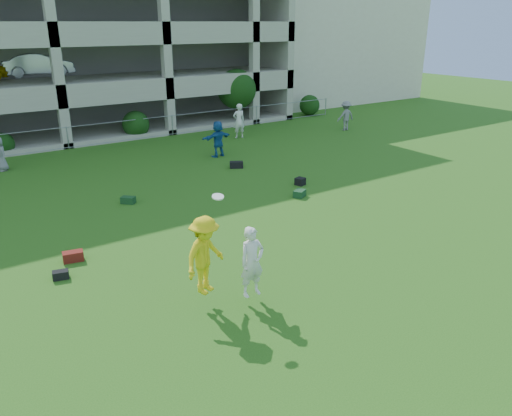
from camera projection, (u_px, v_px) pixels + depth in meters
ground at (295, 310)px, 11.59m from camera, size 100.00×100.00×0.00m
stucco_building at (302, 37)px, 43.66m from camera, size 16.00×14.00×10.00m
bystander_c at (0, 154)px, 22.17m from camera, size 0.72×0.87×1.53m
bystander_d at (218, 139)px, 24.50m from camera, size 1.69×0.72×1.77m
bystander_e at (239, 121)px, 28.44m from camera, size 0.77×0.56×1.96m
bystander_f at (346, 116)px, 30.52m from camera, size 1.21×0.77×1.77m
bag_red_a at (73, 256)px, 13.92m from camera, size 0.60×0.40×0.28m
bag_black_b at (61, 275)px, 12.96m from camera, size 0.45×0.34×0.22m
bag_green_c at (300, 193)px, 19.05m from camera, size 0.61×0.55×0.26m
crate_d at (300, 181)px, 20.42m from camera, size 0.44×0.44×0.30m
bag_black_e at (236, 165)px, 22.80m from camera, size 0.67×0.55×0.30m
bag_green_g at (128, 200)px, 18.36m from camera, size 0.56×0.57×0.25m
frisbee_contest at (216, 257)px, 11.38m from camera, size 1.98×1.24×2.50m
parking_garage at (18, 26)px, 30.87m from camera, size 30.00×14.00×12.00m
fence at (68, 137)px, 26.05m from camera, size 36.06×0.06×1.20m
shrub_row at (144, 110)px, 28.71m from camera, size 34.38×2.52×3.50m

